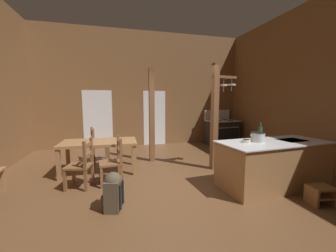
{
  "coord_description": "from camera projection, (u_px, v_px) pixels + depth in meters",
  "views": [
    {
      "loc": [
        -1.12,
        -3.75,
        1.68
      ],
      "look_at": [
        0.02,
        0.57,
        1.13
      ],
      "focal_mm": 21.93,
      "sensor_mm": 36.0,
      "label": 1
    }
  ],
  "objects": [
    {
      "name": "ground_plane",
      "position": [
        174.0,
        188.0,
        4.09
      ],
      "size": [
        8.29,
        8.71,
        0.1
      ],
      "primitive_type": "cube",
      "color": "brown"
    },
    {
      "name": "wall_back",
      "position": [
        144.0,
        89.0,
        7.69
      ],
      "size": [
        8.29,
        0.14,
        4.21
      ],
      "primitive_type": "cube",
      "color": "brown",
      "rests_on": "ground_plane"
    },
    {
      "name": "wall_right",
      "position": [
        331.0,
        83.0,
        4.8
      ],
      "size": [
        0.14,
        8.71,
        4.21
      ],
      "primitive_type": "cube",
      "color": "brown",
      "rests_on": "ground_plane"
    },
    {
      "name": "glazed_door_back_left",
      "position": [
        98.0,
        119.0,
        7.33
      ],
      "size": [
        1.0,
        0.01,
        2.05
      ],
      "primitive_type": "cube",
      "color": "white",
      "rests_on": "ground_plane"
    },
    {
      "name": "glazed_panel_back_right",
      "position": [
        155.0,
        118.0,
        7.85
      ],
      "size": [
        0.84,
        0.01,
        2.05
      ],
      "primitive_type": "cube",
      "color": "white",
      "rests_on": "ground_plane"
    },
    {
      "name": "kitchen_island",
      "position": [
        273.0,
        164.0,
        4.03
      ],
      "size": [
        2.23,
        1.13,
        0.89
      ],
      "color": "#9E7044",
      "rests_on": "ground_plane"
    },
    {
      "name": "stove_range",
      "position": [
        222.0,
        132.0,
        7.93
      ],
      "size": [
        1.23,
        0.93,
        1.32
      ],
      "color": "#242424",
      "rests_on": "ground_plane"
    },
    {
      "name": "support_post_with_pot_rack",
      "position": [
        216.0,
        114.0,
        4.96
      ],
      "size": [
        0.67,
        0.25,
        2.56
      ],
      "color": "brown",
      "rests_on": "ground_plane"
    },
    {
      "name": "support_post_center",
      "position": [
        152.0,
        115.0,
        5.63
      ],
      "size": [
        0.14,
        0.14,
        2.56
      ],
      "color": "brown",
      "rests_on": "ground_plane"
    },
    {
      "name": "step_stool",
      "position": [
        320.0,
        193.0,
        3.34
      ],
      "size": [
        0.39,
        0.32,
        0.3
      ],
      "color": "brown",
      "rests_on": "ground_plane"
    },
    {
      "name": "dining_table",
      "position": [
        99.0,
        145.0,
        4.81
      ],
      "size": [
        1.73,
        0.96,
        0.74
      ],
      "color": "#9E7044",
      "rests_on": "ground_plane"
    },
    {
      "name": "ladderback_chair_near_window",
      "position": [
        113.0,
        162.0,
        4.16
      ],
      "size": [
        0.49,
        0.49,
        0.95
      ],
      "color": "brown",
      "rests_on": "ground_plane"
    },
    {
      "name": "ladderback_chair_by_post",
      "position": [
        98.0,
        145.0,
        5.7
      ],
      "size": [
        0.52,
        0.52,
        0.95
      ],
      "color": "brown",
      "rests_on": "ground_plane"
    },
    {
      "name": "ladderback_chair_at_table_end",
      "position": [
        82.0,
        165.0,
        3.95
      ],
      "size": [
        0.53,
        0.53,
        0.95
      ],
      "color": "brown",
      "rests_on": "ground_plane"
    },
    {
      "name": "backpack",
      "position": [
        113.0,
        190.0,
        3.15
      ],
      "size": [
        0.35,
        0.36,
        0.6
      ],
      "color": "#4C4233",
      "rests_on": "ground_plane"
    },
    {
      "name": "stockpot_on_counter",
      "position": [
        258.0,
        137.0,
        3.96
      ],
      "size": [
        0.33,
        0.26,
        0.18
      ],
      "color": "silver",
      "rests_on": "kitchen_island"
    },
    {
      "name": "mixing_bowl_on_counter",
      "position": [
        246.0,
        141.0,
        3.89
      ],
      "size": [
        0.16,
        0.16,
        0.06
      ],
      "color": "silver",
      "rests_on": "kitchen_island"
    },
    {
      "name": "bottle_tall_on_counter",
      "position": [
        260.0,
        132.0,
        4.22
      ],
      "size": [
        0.07,
        0.07,
        0.35
      ],
      "color": "#2D5638",
      "rests_on": "kitchen_island"
    }
  ]
}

